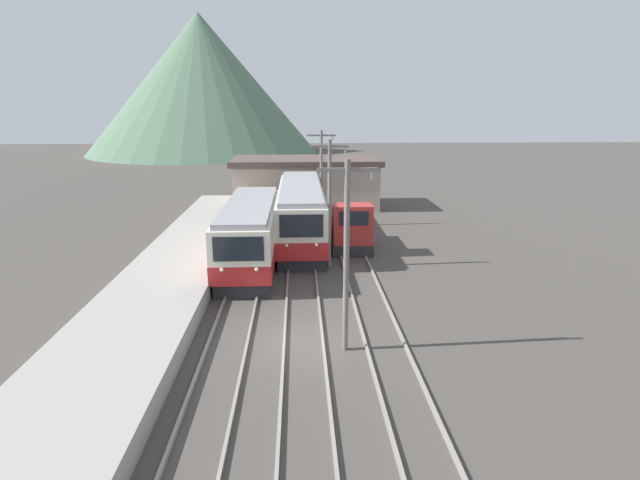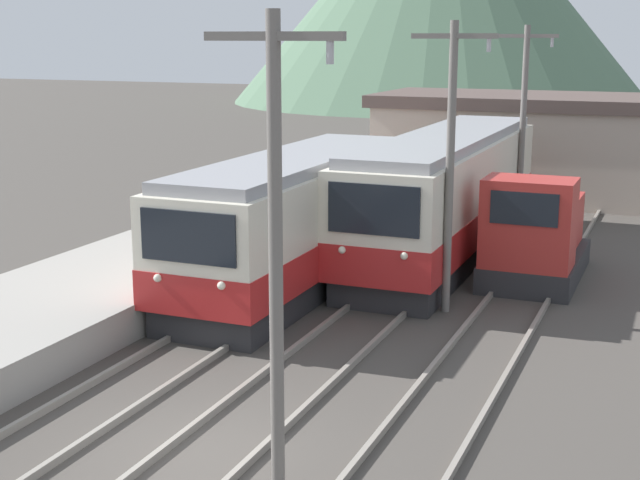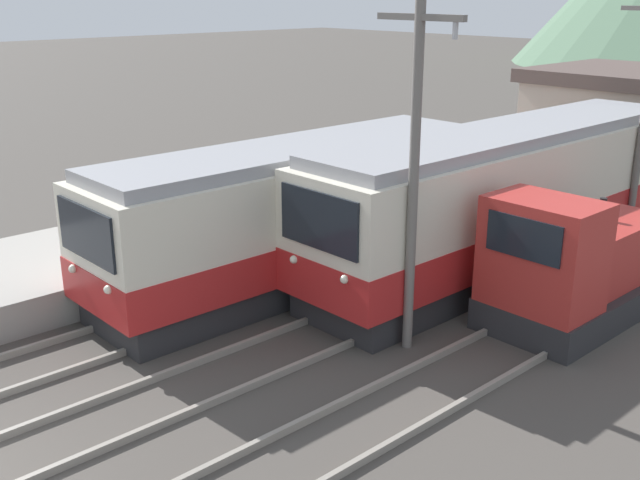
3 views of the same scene
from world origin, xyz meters
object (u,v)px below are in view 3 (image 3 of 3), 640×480
shunting_locomotive (573,267)px  catenary_mast_mid (414,168)px  commuter_train_left (297,219)px  commuter_train_center (508,202)px

shunting_locomotive → catenary_mast_mid: (-1.49, -3.73, 2.55)m
shunting_locomotive → commuter_train_left: bearing=-152.7°
commuter_train_left → catenary_mast_mid: (4.31, -0.74, 2.13)m
commuter_train_left → catenary_mast_mid: bearing=-9.7°
commuter_train_center → shunting_locomotive: (3.00, -1.87, -0.51)m
commuter_train_left → shunting_locomotive: bearing=27.3°
commuter_train_center → shunting_locomotive: bearing=-32.0°
commuter_train_center → shunting_locomotive: size_ratio=2.84×
commuter_train_left → shunting_locomotive: size_ratio=2.32×
catenary_mast_mid → shunting_locomotive: bearing=68.2°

